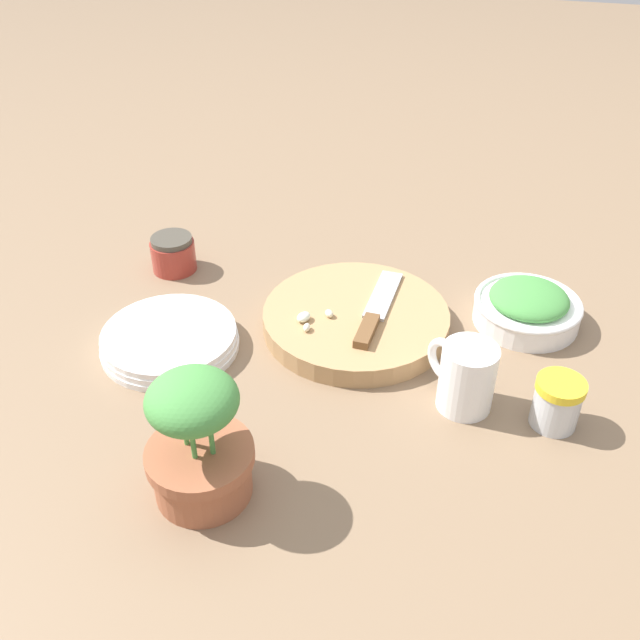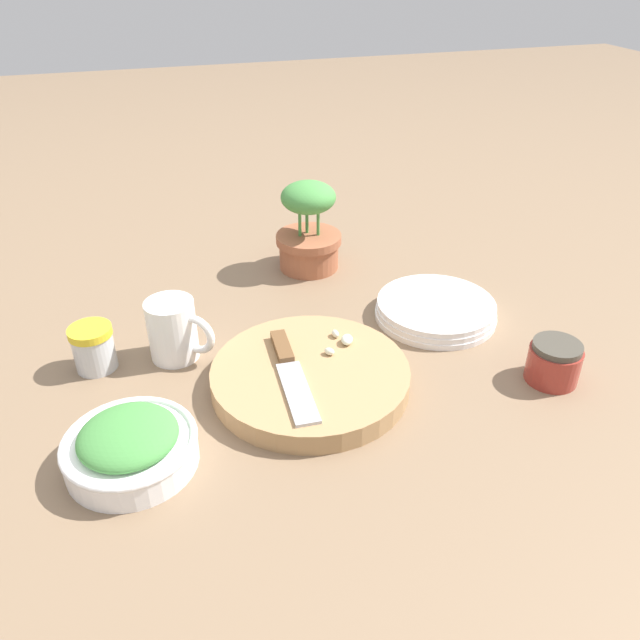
% 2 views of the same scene
% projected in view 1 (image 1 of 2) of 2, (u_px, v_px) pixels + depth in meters
% --- Properties ---
extents(ground_plane, '(5.00, 5.00, 0.00)m').
position_uv_depth(ground_plane, '(333.00, 352.00, 1.06)').
color(ground_plane, '#7F664C').
extents(cutting_board, '(0.29, 0.29, 0.03)m').
position_uv_depth(cutting_board, '(356.00, 319.00, 1.10)').
color(cutting_board, tan).
rests_on(cutting_board, ground_plane).
extents(chef_knife, '(0.04, 0.21, 0.01)m').
position_uv_depth(chef_knife, '(376.00, 312.00, 1.08)').
color(chef_knife, brown).
rests_on(chef_knife, cutting_board).
extents(garlic_cloves, '(0.06, 0.06, 0.01)m').
position_uv_depth(garlic_cloves, '(310.00, 318.00, 1.06)').
color(garlic_cloves, beige).
rests_on(garlic_cloves, cutting_board).
extents(herb_bowl, '(0.17, 0.17, 0.06)m').
position_uv_depth(herb_bowl, '(527.00, 307.00, 1.10)').
color(herb_bowl, white).
rests_on(herb_bowl, ground_plane).
extents(spice_jar, '(0.06, 0.06, 0.07)m').
position_uv_depth(spice_jar, '(557.00, 403.00, 0.92)').
color(spice_jar, silver).
rests_on(spice_jar, ground_plane).
extents(coffee_mug, '(0.10, 0.09, 0.10)m').
position_uv_depth(coffee_mug, '(465.00, 376.00, 0.94)').
color(coffee_mug, white).
rests_on(coffee_mug, ground_plane).
extents(plate_stack, '(0.21, 0.21, 0.03)m').
position_uv_depth(plate_stack, '(170.00, 340.00, 1.06)').
color(plate_stack, white).
rests_on(plate_stack, ground_plane).
extents(honey_jar, '(0.08, 0.08, 0.06)m').
position_uv_depth(honey_jar, '(173.00, 254.00, 1.23)').
color(honey_jar, '#9E3328').
rests_on(honey_jar, ground_plane).
extents(potted_herb, '(0.13, 0.13, 0.17)m').
position_uv_depth(potted_herb, '(198.00, 445.00, 0.80)').
color(potted_herb, '#A35B3D').
rests_on(potted_herb, ground_plane).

